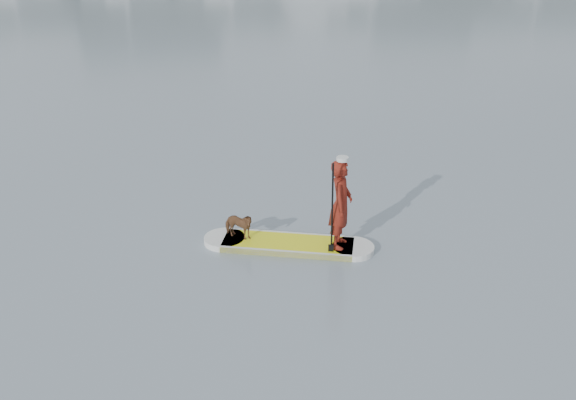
{
  "coord_description": "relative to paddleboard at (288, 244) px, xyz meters",
  "views": [
    {
      "loc": [
        0.77,
        -14.19,
        6.08
      ],
      "look_at": [
        1.3,
        -3.43,
        1.0
      ],
      "focal_mm": 40.0,
      "sensor_mm": 36.0,
      "label": 1
    }
  ],
  "objects": [
    {
      "name": "paddle",
      "position": [
        0.78,
        -0.42,
        0.74
      ],
      "size": [
        0.1,
        0.3,
        2.0
      ],
      "rotation": [
        0.0,
        0.0,
        -0.19
      ],
      "color": "black",
      "rests_on": "ground"
    },
    {
      "name": "ground",
      "position": [
        -1.3,
        3.43,
        -0.06
      ],
      "size": [
        140.0,
        140.0,
        0.0
      ],
      "primitive_type": "plane",
      "color": "slate",
      "rests_on": "ground"
    },
    {
      "name": "paddleboard",
      "position": [
        0.0,
        0.0,
        0.0
      ],
      "size": [
        3.25,
        1.28,
        0.12
      ],
      "rotation": [
        0.0,
        0.0,
        -0.19
      ],
      "color": "yellow",
      "rests_on": "ground"
    },
    {
      "name": "dog",
      "position": [
        -0.95,
        0.18,
        0.34
      ],
      "size": [
        0.72,
        0.57,
        0.55
      ],
      "primitive_type": "imported",
      "rotation": [
        0.0,
        0.0,
        1.08
      ],
      "color": "#52311C",
      "rests_on": "paddleboard"
    },
    {
      "name": "paddler",
      "position": [
        0.96,
        -0.19,
        0.92
      ],
      "size": [
        0.56,
        0.71,
        1.72
      ],
      "primitive_type": "imported",
      "rotation": [
        0.0,
        0.0,
        1.3
      ],
      "color": "maroon",
      "rests_on": "paddleboard"
    },
    {
      "name": "white_cap",
      "position": [
        0.96,
        -0.19,
        1.82
      ],
      "size": [
        0.22,
        0.22,
        0.07
      ],
      "primitive_type": "cylinder",
      "color": "silver",
      "rests_on": "paddler"
    }
  ]
}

